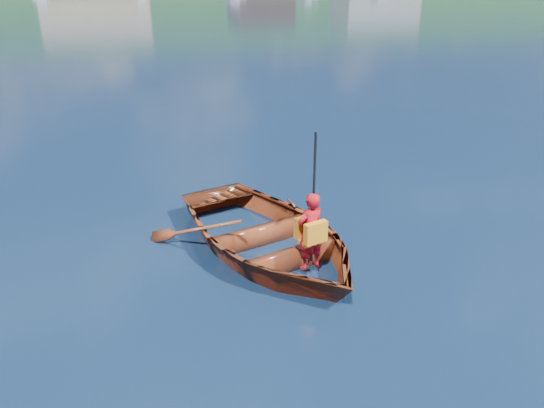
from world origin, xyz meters
name	(u,v)px	position (x,y,z in m)	size (l,w,h in m)	color
ground	(327,225)	(0.00, 0.00, 0.00)	(600.00, 600.00, 0.00)	#102B49
rowboat	(267,236)	(-1.23, -0.59, 0.26)	(3.77, 4.56, 0.82)	brown
child_paddler	(310,231)	(-0.85, -1.42, 0.67)	(0.47, 0.42, 1.91)	red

